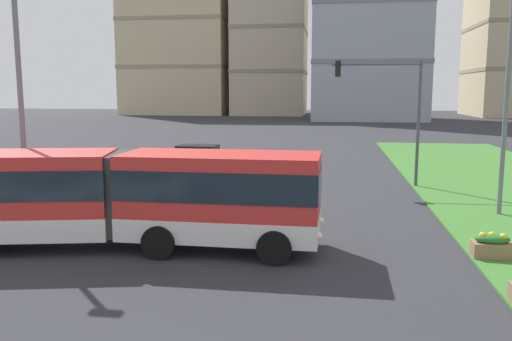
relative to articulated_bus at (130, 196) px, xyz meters
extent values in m
cube|color=red|center=(2.82, 0.25, 0.07)|extent=(6.03, 2.58, 2.55)
cube|color=silver|center=(2.82, 0.25, -0.85)|extent=(6.05, 2.60, 0.70)
cube|color=#19232D|center=(2.82, 0.25, 0.50)|extent=(6.07, 2.62, 0.90)
cube|color=red|center=(-3.22, -0.36, 0.07)|extent=(5.61, 3.53, 2.55)
cube|color=silver|center=(-3.22, -0.36, -0.85)|extent=(5.63, 3.55, 0.70)
cube|color=#19232D|center=(-3.22, -0.36, 0.50)|extent=(5.65, 3.58, 0.90)
cylinder|color=#383838|center=(-0.18, 0.29, 0.07)|extent=(2.40, 2.40, 2.45)
cylinder|color=black|center=(4.63, 1.47, -1.15)|extent=(1.00, 0.29, 1.00)
cylinder|color=black|center=(4.60, -1.03, -1.15)|extent=(1.00, 0.29, 1.00)
cylinder|color=black|center=(1.23, 1.52, -1.15)|extent=(1.00, 0.29, 1.00)
cylinder|color=black|center=(1.20, -0.98, -1.15)|extent=(1.00, 0.29, 1.00)
cylinder|color=black|center=(-4.75, 0.59, -1.15)|extent=(1.04, 0.48, 1.00)
sphere|color=#F9EFC6|center=(5.85, 1.10, -0.85)|extent=(0.24, 0.24, 0.24)
sphere|color=#F9EFC6|center=(5.82, -0.70, -0.85)|extent=(0.24, 0.24, 0.24)
cube|color=black|center=(-1.86, 16.15, -1.07)|extent=(4.48, 2.00, 0.80)
cube|color=black|center=(-2.01, 16.15, -0.37)|extent=(2.45, 1.79, 0.60)
cylinder|color=black|center=(-0.32, 16.98, -1.33)|extent=(0.65, 0.25, 0.64)
cylinder|color=black|center=(-0.40, 15.18, -1.33)|extent=(0.65, 0.25, 0.64)
cylinder|color=black|center=(-3.32, 17.12, -1.33)|extent=(0.65, 0.25, 0.64)
cylinder|color=black|center=(-3.40, 15.32, -1.33)|extent=(0.65, 0.25, 0.64)
cube|color=#937051|center=(10.83, 0.35, -1.35)|extent=(1.10, 0.56, 0.44)
ellipsoid|color=#2D6B28|center=(10.83, 0.35, -1.03)|extent=(0.99, 0.50, 0.28)
sphere|color=yellow|center=(10.55, 0.35, -0.93)|extent=(0.20, 0.20, 0.20)
sphere|color=yellow|center=(10.83, 0.43, -0.93)|extent=(0.20, 0.20, 0.20)
sphere|color=yellow|center=(11.11, 0.29, -0.93)|extent=(0.20, 0.20, 0.20)
cylinder|color=#474C51|center=(10.43, 12.22, 1.54)|extent=(0.16, 0.16, 6.39)
cylinder|color=#474C51|center=(8.25, 12.22, 4.53)|extent=(4.36, 0.10, 0.10)
cube|color=black|center=(6.37, 12.22, 4.33)|extent=(0.28, 0.28, 0.80)
sphere|color=red|center=(6.37, 12.22, 4.58)|extent=(0.16, 0.16, 0.16)
sphere|color=yellow|center=(6.37, 12.22, 4.32)|extent=(0.16, 0.16, 0.16)
sphere|color=green|center=(6.37, 12.22, 4.06)|extent=(0.16, 0.16, 0.16)
cylinder|color=slate|center=(-4.36, 1.44, 2.70)|extent=(0.18, 0.18, 8.70)
cylinder|color=slate|center=(12.73, 6.21, 2.67)|extent=(0.18, 0.18, 8.64)
cube|color=beige|center=(-25.86, 95.52, 16.79)|extent=(21.14, 18.82, 36.90)
cube|color=#9C8D6E|center=(-25.86, 95.52, 7.92)|extent=(21.34, 19.02, 0.70)
cube|color=#9C8D6E|center=(-25.86, 95.52, 17.14)|extent=(21.34, 19.02, 0.70)
cube|color=#C6B299|center=(-6.60, 94.33, 18.92)|extent=(14.00, 17.66, 41.15)
cube|color=gray|center=(-6.60, 94.33, 6.93)|extent=(14.20, 17.86, 0.70)
cube|color=gray|center=(-6.60, 94.33, 15.15)|extent=(14.20, 17.86, 0.70)
cube|color=gray|center=(11.86, 78.15, 7.70)|extent=(18.52, 18.77, 0.70)
cube|color=gray|center=(11.86, 78.15, 16.70)|extent=(18.52, 18.77, 0.70)
camera|label=1|loc=(6.16, -15.45, 3.24)|focal=37.34mm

